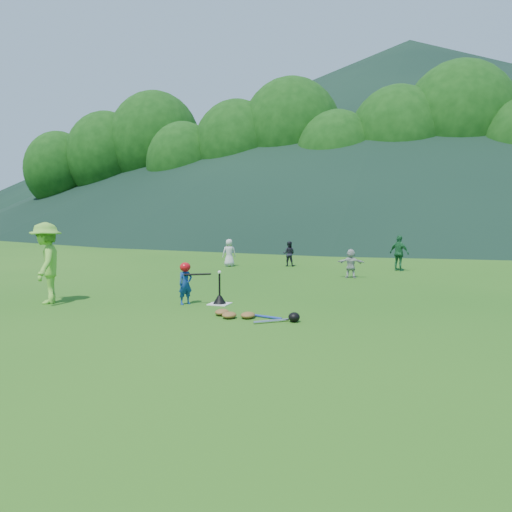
% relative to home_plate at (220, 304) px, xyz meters
% --- Properties ---
extents(ground, '(120.00, 120.00, 0.00)m').
position_rel_home_plate_xyz_m(ground, '(0.00, 0.00, -0.01)').
color(ground, '#1D5513').
rests_on(ground, ground).
extents(home_plate, '(0.45, 0.45, 0.02)m').
position_rel_home_plate_xyz_m(home_plate, '(0.00, 0.00, 0.00)').
color(home_plate, silver).
rests_on(home_plate, ground).
extents(baseball, '(0.08, 0.08, 0.08)m').
position_rel_home_plate_xyz_m(baseball, '(0.00, 0.00, 0.73)').
color(baseball, white).
rests_on(baseball, batting_tee).
extents(batter_child, '(0.37, 0.41, 0.93)m').
position_rel_home_plate_xyz_m(batter_child, '(-0.73, -0.26, 0.46)').
color(batter_child, navy).
rests_on(batter_child, ground).
extents(adult_coach, '(1.22, 1.39, 1.86)m').
position_rel_home_plate_xyz_m(adult_coach, '(-3.81, -1.18, 0.92)').
color(adult_coach, '#73C239').
rests_on(adult_coach, ground).
extents(fielder_a, '(0.62, 0.56, 1.06)m').
position_rel_home_plate_xyz_m(fielder_a, '(-2.87, 7.50, 0.52)').
color(fielder_a, silver).
rests_on(fielder_a, ground).
extents(fielder_b, '(0.49, 0.39, 0.97)m').
position_rel_home_plate_xyz_m(fielder_b, '(-0.69, 8.33, 0.48)').
color(fielder_b, black).
rests_on(fielder_b, ground).
extents(fielder_c, '(0.81, 0.63, 1.28)m').
position_rel_home_plate_xyz_m(fielder_c, '(3.45, 8.16, 0.63)').
color(fielder_c, '#1D6232').
rests_on(fielder_c, ground).
extents(fielder_d, '(0.89, 0.37, 0.93)m').
position_rel_home_plate_xyz_m(fielder_d, '(2.11, 5.65, 0.45)').
color(fielder_d, '#B9B9B9').
rests_on(fielder_d, ground).
extents(batting_tee, '(0.30, 0.30, 0.68)m').
position_rel_home_plate_xyz_m(batting_tee, '(0.00, 0.00, 0.12)').
color(batting_tee, black).
rests_on(batting_tee, home_plate).
extents(batter_gear, '(0.72, 0.26, 0.30)m').
position_rel_home_plate_xyz_m(batter_gear, '(-0.71, -0.26, 0.83)').
color(batter_gear, red).
rests_on(batter_gear, ground).
extents(equipment_pile, '(1.80, 0.74, 0.19)m').
position_rel_home_plate_xyz_m(equipment_pile, '(1.14, -1.22, 0.06)').
color(equipment_pile, olive).
rests_on(equipment_pile, ground).
extents(outfield_fence, '(70.07, 0.08, 1.33)m').
position_rel_home_plate_xyz_m(outfield_fence, '(0.00, 28.00, 0.69)').
color(outfield_fence, gray).
rests_on(outfield_fence, ground).
extents(tree_line, '(70.04, 11.40, 14.82)m').
position_rel_home_plate_xyz_m(tree_line, '(0.20, 33.83, 8.20)').
color(tree_line, '#382314').
rests_on(tree_line, ground).
extents(distant_hills, '(155.00, 140.00, 32.00)m').
position_rel_home_plate_xyz_m(distant_hills, '(-7.63, 81.81, 14.97)').
color(distant_hills, black).
rests_on(distant_hills, ground).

